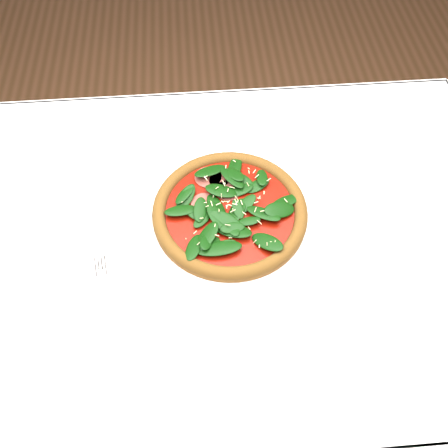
{
  "coord_description": "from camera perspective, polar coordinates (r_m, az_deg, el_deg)",
  "views": [
    {
      "loc": [
        -0.01,
        -0.52,
        1.54
      ],
      "look_at": [
        0.03,
        0.01,
        0.77
      ],
      "focal_mm": 40.0,
      "sensor_mm": 36.0,
      "label": 1
    }
  ],
  "objects": [
    {
      "name": "dining_table",
      "position": [
        1.03,
        -1.65,
        -4.21
      ],
      "size": [
        1.21,
        0.81,
        0.75
      ],
      "color": "white",
      "rests_on": "ground"
    },
    {
      "name": "plate",
      "position": [
        0.96,
        0.67,
        0.88
      ],
      "size": [
        0.34,
        0.34,
        0.01
      ],
      "color": "white",
      "rests_on": "dining_table"
    },
    {
      "name": "saucer_far",
      "position": [
        1.2,
        16.44,
        11.97
      ],
      "size": [
        0.15,
        0.15,
        0.01
      ],
      "color": "white",
      "rests_on": "dining_table"
    },
    {
      "name": "ground",
      "position": [
        1.62,
        -1.09,
        -15.91
      ],
      "size": [
        6.0,
        6.0,
        0.0
      ],
      "primitive_type": "plane",
      "color": "brown",
      "rests_on": "ground"
    },
    {
      "name": "fork",
      "position": [
        0.9,
        -13.66,
        -6.74
      ],
      "size": [
        0.04,
        0.14,
        0.0
      ],
      "rotation": [
        0.0,
        0.0,
        0.17
      ],
      "color": "silver",
      "rests_on": "napkin"
    },
    {
      "name": "pizza",
      "position": [
        0.94,
        0.68,
        1.58
      ],
      "size": [
        0.32,
        0.32,
        0.04
      ],
      "rotation": [
        0.0,
        0.0,
        -0.1
      ],
      "color": "brown",
      "rests_on": "plate"
    },
    {
      "name": "napkin",
      "position": [
        0.9,
        -13.4,
        -8.33
      ],
      "size": [
        0.15,
        0.11,
        0.01
      ],
      "primitive_type": "cube",
      "rotation": [
        0.0,
        0.0,
        0.34
      ],
      "color": "white",
      "rests_on": "dining_table"
    }
  ]
}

